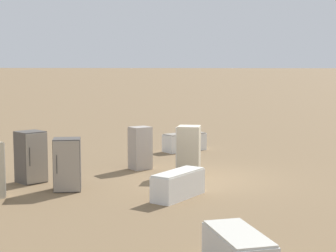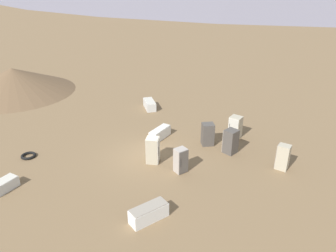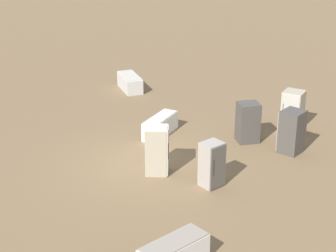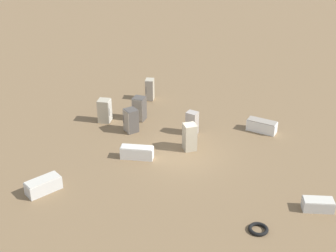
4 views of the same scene
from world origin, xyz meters
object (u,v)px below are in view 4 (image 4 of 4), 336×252
object	(u,v)px
discarded_fridge_2	(139,109)
scrap_tire	(258,229)
discarded_fridge_4	(43,185)
discarded_fridge_7	(105,111)
discarded_fridge_3	(137,152)
discarded_fridge_8	(192,123)
discarded_fridge_0	(131,120)
discarded_fridge_5	(318,205)
discarded_fridge_1	(190,137)
discarded_fridge_9	(262,126)
discarded_fridge_6	(150,89)

from	to	relation	value
discarded_fridge_2	scrap_tire	size ratio (longest dim) A/B	1.73
discarded_fridge_4	discarded_fridge_7	distance (m)	8.28
discarded_fridge_3	discarded_fridge_4	world-z (taller)	discarded_fridge_3
discarded_fridge_8	discarded_fridge_0	bearing A→B (deg)	-154.31
discarded_fridge_5	discarded_fridge_0	bearing A→B (deg)	53.92
discarded_fridge_1	discarded_fridge_5	size ratio (longest dim) A/B	1.01
discarded_fridge_0	discarded_fridge_4	xyz separation A→B (m)	(4.97, -5.89, -0.40)
discarded_fridge_4	discarded_fridge_7	size ratio (longest dim) A/B	1.24
discarded_fridge_9	scrap_tire	bearing A→B (deg)	-162.15
discarded_fridge_0	discarded_fridge_9	xyz separation A→B (m)	(2.64, 7.86, -0.38)
discarded_fridge_1	scrap_tire	size ratio (longest dim) A/B	1.77
discarded_fridge_1	discarded_fridge_3	bearing A→B (deg)	-177.93
discarded_fridge_0	scrap_tire	bearing A→B (deg)	-179.07
discarded_fridge_4	discarded_fridge_8	size ratio (longest dim) A/B	1.29
discarded_fridge_2	discarded_fridge_6	distance (m)	3.34
scrap_tire	discarded_fridge_7	bearing A→B (deg)	-161.63
discarded_fridge_2	discarded_fridge_3	distance (m)	5.00
discarded_fridge_5	discarded_fridge_6	xyz separation A→B (m)	(-15.11, -3.97, 0.49)
discarded_fridge_3	discarded_fridge_9	bearing A→B (deg)	120.81
discarded_fridge_1	discarded_fridge_8	xyz separation A→B (m)	(-1.78, 0.85, -0.07)
discarded_fridge_4	discarded_fridge_8	world-z (taller)	discarded_fridge_8
discarded_fridge_6	scrap_tire	bearing A→B (deg)	117.74
discarded_fridge_0	discarded_fridge_1	distance (m)	4.26
discarded_fridge_3	discarded_fridge_5	bearing A→B (deg)	69.70
discarded_fridge_0	discarded_fridge_9	distance (m)	8.30
discarded_fridge_2	discarded_fridge_4	bearing A→B (deg)	82.13
discarded_fridge_1	discarded_fridge_9	size ratio (longest dim) A/B	0.89
discarded_fridge_5	discarded_fridge_8	world-z (taller)	discarded_fridge_8
discarded_fridge_1	discarded_fridge_8	distance (m)	1.97
discarded_fridge_1	discarded_fridge_5	bearing A→B (deg)	-61.25
discarded_fridge_0	discarded_fridge_8	xyz separation A→B (m)	(1.50, 3.56, -0.02)
discarded_fridge_8	scrap_tire	xyz separation A→B (m)	(9.69, -0.50, -0.66)
discarded_fridge_3	discarded_fridge_5	distance (m)	10.20
discarded_fridge_5	discarded_fridge_6	size ratio (longest dim) A/B	1.04
discarded_fridge_6	discarded_fridge_8	xyz separation A→B (m)	(5.91, 1.02, -0.04)
discarded_fridge_0	scrap_tire	size ratio (longest dim) A/B	1.65
discarded_fridge_6	scrap_tire	size ratio (longest dim) A/B	1.69
discarded_fridge_7	discarded_fridge_4	bearing A→B (deg)	-5.60
discarded_fridge_4	scrap_tire	xyz separation A→B (m)	(6.22, 8.95, -0.28)
discarded_fridge_3	discarded_fridge_5	xyz separation A→B (m)	(7.40, 7.02, -0.07)
discarded_fridge_5	scrap_tire	distance (m)	3.49
discarded_fridge_9	scrap_tire	xyz separation A→B (m)	(8.56, -4.80, -0.29)
discarded_fridge_1	scrap_tire	xyz separation A→B (m)	(7.91, 0.35, -0.74)
discarded_fridge_5	discarded_fridge_8	distance (m)	9.68
discarded_fridge_0	discarded_fridge_5	size ratio (longest dim) A/B	0.94
discarded_fridge_9	discarded_fridge_6	bearing A→B (deg)	84.26
discarded_fridge_2	discarded_fridge_5	distance (m)	13.39
discarded_fridge_8	scrap_tire	distance (m)	9.72
discarded_fridge_9	scrap_tire	size ratio (longest dim) A/B	1.98
discarded_fridge_7	discarded_fridge_9	xyz separation A→B (m)	(4.54, 9.15, -0.40)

